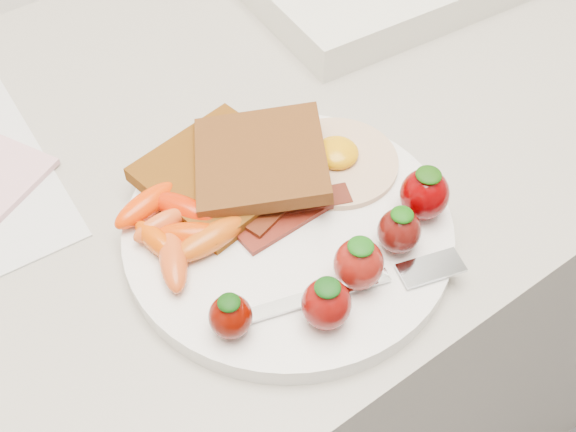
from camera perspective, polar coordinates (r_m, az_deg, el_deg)
counter at (r=1.05m, az=-3.87°, el=-11.37°), size 2.00×0.60×0.90m
plate at (r=0.59m, az=-0.00°, el=-1.18°), size 0.27×0.27×0.02m
toast_lower at (r=0.62m, az=-5.29°, el=3.37°), size 0.13×0.13×0.01m
toast_upper at (r=0.61m, az=-2.17°, el=4.48°), size 0.15×0.15×0.03m
fried_egg at (r=0.63m, az=3.85°, el=4.50°), size 0.13×0.13×0.02m
bacon_strips at (r=0.59m, az=0.16°, el=0.71°), size 0.11×0.06×0.01m
baby_carrots at (r=0.58m, az=-8.79°, el=-1.10°), size 0.09×0.11×0.02m
strawberries at (r=0.55m, az=5.88°, el=-2.85°), size 0.22×0.07×0.05m
fork at (r=0.55m, az=6.33°, el=-5.33°), size 0.18×0.07×0.00m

